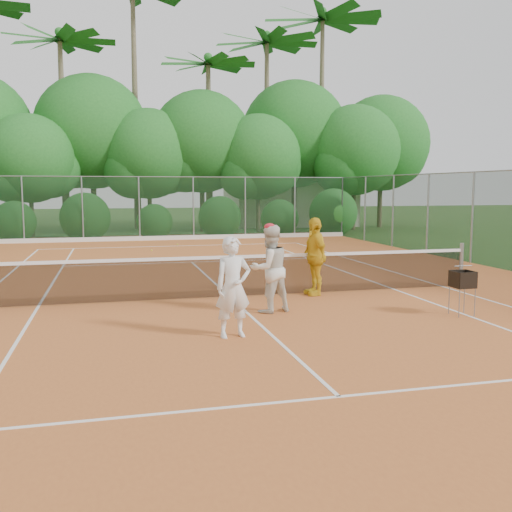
{
  "coord_description": "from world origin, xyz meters",
  "views": [
    {
      "loc": [
        -2.57,
        -12.49,
        2.49
      ],
      "look_at": [
        0.3,
        -1.2,
        1.1
      ],
      "focal_mm": 40.0,
      "sensor_mm": 36.0,
      "label": 1
    }
  ],
  "objects_px": {
    "player_center_grp": "(270,268)",
    "ball_hopper": "(463,280)",
    "player_white": "(233,287)",
    "player_yellow": "(315,256)"
  },
  "relations": [
    {
      "from": "player_center_grp",
      "to": "player_yellow",
      "type": "height_order",
      "value": "player_yellow"
    },
    {
      "from": "player_white",
      "to": "player_center_grp",
      "type": "xyz_separation_m",
      "value": [
        1.1,
        1.71,
        0.04
      ]
    },
    {
      "from": "player_white",
      "to": "player_yellow",
      "type": "bearing_deg",
      "value": 42.75
    },
    {
      "from": "player_center_grp",
      "to": "player_yellow",
      "type": "xyz_separation_m",
      "value": [
        1.51,
        1.54,
        0.02
      ]
    },
    {
      "from": "player_white",
      "to": "ball_hopper",
      "type": "height_order",
      "value": "player_white"
    },
    {
      "from": "player_white",
      "to": "player_yellow",
      "type": "height_order",
      "value": "player_yellow"
    },
    {
      "from": "player_white",
      "to": "ball_hopper",
      "type": "xyz_separation_m",
      "value": [
        4.67,
        0.5,
        -0.15
      ]
    },
    {
      "from": "player_center_grp",
      "to": "ball_hopper",
      "type": "bearing_deg",
      "value": -18.65
    },
    {
      "from": "player_yellow",
      "to": "ball_hopper",
      "type": "bearing_deg",
      "value": 33.18
    },
    {
      "from": "player_white",
      "to": "player_yellow",
      "type": "relative_size",
      "value": 0.93
    }
  ]
}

